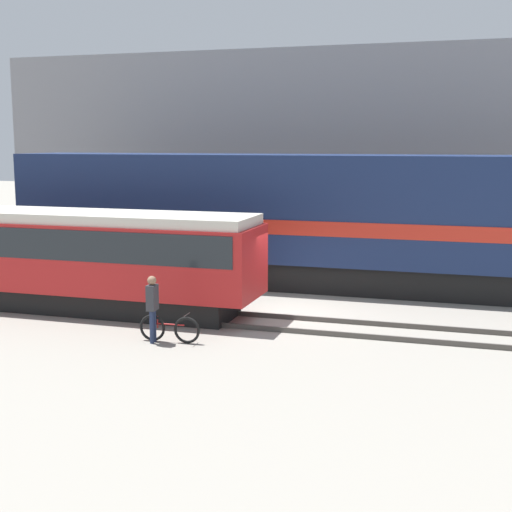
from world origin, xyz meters
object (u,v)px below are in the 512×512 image
(freight_locomotive, at_px, (302,218))
(person, at_px, (152,302))
(bicycle, at_px, (170,329))
(streetcar, at_px, (58,253))

(freight_locomotive, relative_size, person, 12.08)
(bicycle, height_order, person, person)
(streetcar, distance_m, person, 5.25)
(freight_locomotive, height_order, person, freight_locomotive)
(streetcar, xyz_separation_m, person, (4.46, -2.69, -0.67))
(streetcar, relative_size, person, 7.27)
(bicycle, xyz_separation_m, person, (-0.39, -0.17, 0.72))
(freight_locomotive, distance_m, person, 8.60)
(streetcar, relative_size, bicycle, 7.70)
(freight_locomotive, relative_size, streetcar, 1.66)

